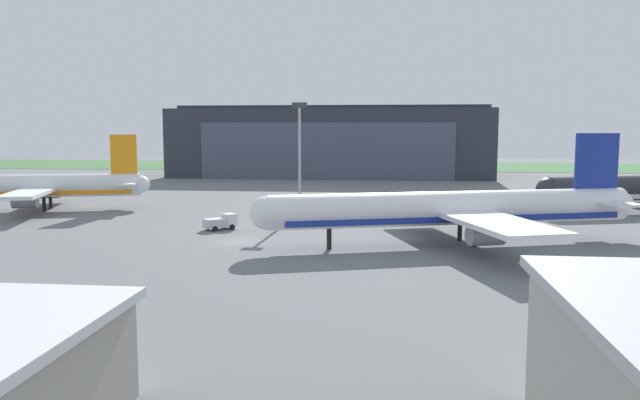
% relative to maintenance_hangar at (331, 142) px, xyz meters
% --- Properties ---
extents(ground_plane, '(440.00, 440.00, 0.00)m').
position_rel_maintenance_hangar_xyz_m(ground_plane, '(-1.17, -108.33, -9.64)').
color(ground_plane, slate).
extents(grass_field_strip, '(440.00, 56.00, 0.08)m').
position_rel_maintenance_hangar_xyz_m(grass_field_strip, '(-1.17, 45.67, -9.60)').
color(grass_field_strip, '#406E3E').
rests_on(grass_field_strip, ground_plane).
extents(maintenance_hangar, '(89.17, 31.69, 20.20)m').
position_rel_maintenance_hangar_xyz_m(maintenance_hangar, '(0.00, 0.00, 0.00)').
color(maintenance_hangar, '#2D333D').
rests_on(maintenance_hangar, ground_plane).
extents(airliner_far_left, '(35.27, 31.34, 12.58)m').
position_rel_maintenance_hangar_xyz_m(airliner_far_left, '(-41.33, -83.43, -5.67)').
color(airliner_far_left, silver).
rests_on(airliner_far_left, ground_plane).
extents(airliner_near_right, '(45.37, 36.35, 13.05)m').
position_rel_maintenance_hangar_xyz_m(airliner_near_right, '(24.47, -107.27, -5.46)').
color(airliner_near_right, white).
rests_on(airliner_near_right, ground_plane).
extents(pushback_tractor, '(3.26, 3.89, 2.15)m').
position_rel_maintenance_hangar_xyz_m(pushback_tractor, '(6.79, -72.60, -8.44)').
color(pushback_tractor, '#2D2D33').
rests_on(pushback_tractor, ground_plane).
extents(fuel_bowser, '(4.39, 4.33, 2.06)m').
position_rel_maintenance_hangar_xyz_m(fuel_bowser, '(-5.72, -99.58, -8.61)').
color(fuel_bowser, silver).
rests_on(fuel_bowser, ground_plane).
extents(apron_light_mast, '(2.40, 0.50, 17.68)m').
position_rel_maintenance_hangar_xyz_m(apron_light_mast, '(2.64, -82.82, 0.81)').
color(apron_light_mast, '#99999E').
rests_on(apron_light_mast, ground_plane).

